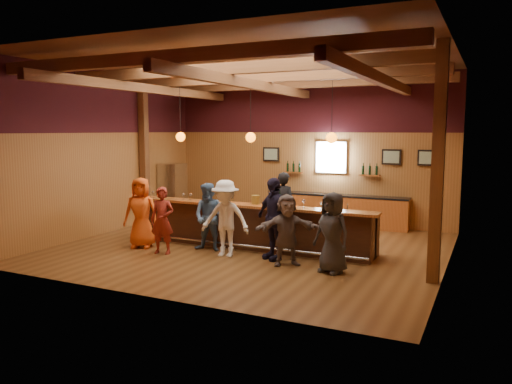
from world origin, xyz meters
TOP-DOWN VIEW (x-y plane):
  - room at (0.00, 0.06)m, footprint 9.04×9.00m
  - bar_counter at (0.02, 0.15)m, footprint 6.30×1.07m
  - back_bar_cabinet at (1.20, 3.72)m, footprint 4.00×0.52m
  - window at (0.80, 3.95)m, footprint 0.95×0.09m
  - framed_pictures at (1.67, 3.94)m, footprint 5.35×0.05m
  - wine_shelves at (0.80, 3.88)m, footprint 3.00×0.18m
  - pendant_lights at (0.00, 0.00)m, footprint 4.24×0.24m
  - stainless_fridge at (-4.10, 2.60)m, footprint 0.70×0.70m
  - customer_orange at (-2.46, -1.09)m, footprint 0.98×0.81m
  - customer_redvest at (-1.62, -1.38)m, footprint 0.63×0.48m
  - customer_denim at (-0.77, -0.67)m, footprint 0.84×0.69m
  - customer_white at (-0.17, -0.97)m, footprint 1.21×0.80m
  - customer_navy at (0.93, -0.74)m, footprint 1.16×0.92m
  - customer_brown at (1.38, -1.06)m, footprint 1.43×1.17m
  - customer_dark at (2.41, -1.19)m, footprint 0.93×0.76m
  - bartender at (0.38, 1.17)m, footprint 0.70×0.50m
  - ice_bucket at (0.17, -0.08)m, footprint 0.19×0.19m
  - bottle_a at (0.80, -0.10)m, footprint 0.07×0.07m
  - bottle_b at (0.79, -0.07)m, footprint 0.08×0.08m
  - glass_a at (-2.81, -0.14)m, footprint 0.08×0.08m
  - glass_b at (-1.86, -0.13)m, footprint 0.07×0.07m
  - glass_c at (-1.62, -0.16)m, footprint 0.08×0.08m
  - glass_d at (-1.21, -0.14)m, footprint 0.09×0.09m
  - glass_e at (-0.54, -0.21)m, footprint 0.08×0.08m
  - glass_f at (0.73, -0.21)m, footprint 0.07×0.07m
  - glass_g at (1.41, -0.13)m, footprint 0.09×0.09m
  - glass_h at (1.87, -0.24)m, footprint 0.08×0.08m

SIDE VIEW (x-z plane):
  - back_bar_cabinet at x=1.20m, z-range 0.00..0.95m
  - bar_counter at x=0.02m, z-range -0.03..1.08m
  - customer_brown at x=1.38m, z-range 0.00..1.53m
  - customer_redvest at x=-1.62m, z-range 0.00..1.57m
  - customer_denim at x=-0.77m, z-range 0.00..1.63m
  - customer_dark at x=2.41m, z-range 0.00..1.65m
  - customer_orange at x=-2.46m, z-range 0.00..1.73m
  - customer_white at x=-0.17m, z-range 0.00..1.76m
  - bartender at x=0.38m, z-range 0.00..1.80m
  - stainless_fridge at x=-4.10m, z-range 0.00..1.80m
  - customer_navy at x=0.93m, z-range 0.00..1.84m
  - ice_bucket at x=0.17m, z-range 1.11..1.32m
  - glass_f at x=0.73m, z-range 1.14..1.31m
  - glass_b at x=-1.86m, z-range 1.14..1.31m
  - glass_a at x=-2.81m, z-range 1.15..1.32m
  - glass_e at x=-0.54m, z-range 1.15..1.32m
  - glass_c at x=-1.62m, z-range 1.15..1.32m
  - bottle_a at x=0.80m, z-range 1.07..1.41m
  - glass_h at x=1.87m, z-range 1.15..1.34m
  - glass_d at x=-1.21m, z-range 1.15..1.35m
  - glass_g at x=1.41m, z-range 1.15..1.35m
  - bottle_b at x=0.79m, z-range 1.07..1.44m
  - wine_shelves at x=0.80m, z-range 1.47..1.77m
  - window at x=0.80m, z-range 1.57..2.52m
  - framed_pictures at x=1.67m, z-range 1.88..2.33m
  - pendant_lights at x=0.00m, z-range 2.02..3.39m
  - room at x=0.00m, z-range 0.95..5.47m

